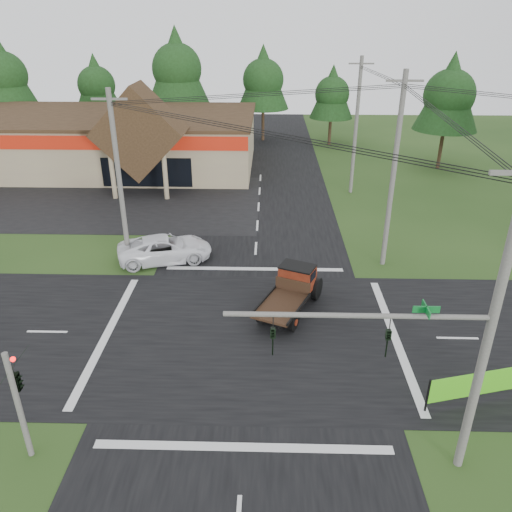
{
  "coord_description": "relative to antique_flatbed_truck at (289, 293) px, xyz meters",
  "views": [
    {
      "loc": [
        0.83,
        -20.14,
        14.06
      ],
      "look_at": [
        0.16,
        4.33,
        2.2
      ],
      "focal_mm": 35.0,
      "sensor_mm": 36.0,
      "label": 1
    }
  ],
  "objects": [
    {
      "name": "traffic_signal_mast",
      "position": [
        3.87,
        -9.77,
        3.31
      ],
      "size": [
        8.12,
        0.24,
        7.0
      ],
      "color": "#595651",
      "rests_on": "ground"
    },
    {
      "name": "tree_row_d",
      "position": [
        -1.95,
        39.73,
        6.27
      ],
      "size": [
        6.16,
        6.16,
        11.11
      ],
      "color": "#332316",
      "rests_on": "ground"
    },
    {
      "name": "utility_pole_ne",
      "position": [
        6.05,
        5.73,
        4.78
      ],
      "size": [
        2.0,
        0.3,
        11.5
      ],
      "color": "#595651",
      "rests_on": "ground"
    },
    {
      "name": "ground",
      "position": [
        -1.95,
        -2.27,
        -1.11
      ],
      "size": [
        120.0,
        120.0,
        0.0
      ],
      "primitive_type": "plane",
      "color": "#233F16",
      "rests_on": "ground"
    },
    {
      "name": "cvs_building",
      "position": [
        -17.65,
        27.3,
        1.67
      ],
      "size": [
        30.4,
        18.2,
        9.19
      ],
      "color": "tan",
      "rests_on": "ground"
    },
    {
      "name": "tree_side_ne",
      "position": [
        16.05,
        27.73,
        6.27
      ],
      "size": [
        6.16,
        6.16,
        11.11
      ],
      "color": "#332316",
      "rests_on": "ground"
    },
    {
      "name": "tree_row_a",
      "position": [
        -31.95,
        37.73,
        6.94
      ],
      "size": [
        6.72,
        6.72,
        12.12
      ],
      "color": "#332316",
      "rests_on": "ground"
    },
    {
      "name": "white_pickup",
      "position": [
        -7.62,
        5.84,
        -0.3
      ],
      "size": [
        6.32,
        4.15,
        1.62
      ],
      "primitive_type": "imported",
      "rotation": [
        0.0,
        0.0,
        1.84
      ],
      "color": "white",
      "rests_on": "ground"
    },
    {
      "name": "tree_row_b",
      "position": [
        -21.95,
        39.73,
        5.59
      ],
      "size": [
        5.6,
        5.6,
        10.1
      ],
      "color": "#332316",
      "rests_on": "ground"
    },
    {
      "name": "road_ns",
      "position": [
        -1.95,
        -2.27,
        -1.1
      ],
      "size": [
        12.0,
        120.0,
        0.02
      ],
      "primitive_type": "cube",
      "color": "black",
      "rests_on": "ground"
    },
    {
      "name": "utility_pole_nw",
      "position": [
        -9.95,
        5.73,
        4.28
      ],
      "size": [
        2.0,
        0.3,
        10.5
      ],
      "color": "#595651",
      "rests_on": "ground"
    },
    {
      "name": "tree_row_c",
      "position": [
        -11.95,
        38.73,
        7.61
      ],
      "size": [
        7.28,
        7.28,
        13.13
      ],
      "color": "#332316",
      "rests_on": "ground"
    },
    {
      "name": "tree_row_e",
      "position": [
        6.05,
        37.73,
        4.92
      ],
      "size": [
        5.04,
        5.04,
        9.09
      ],
      "color": "#332316",
      "rests_on": "ground"
    },
    {
      "name": "roadside_banner",
      "position": [
        7.26,
        -6.68,
        -0.33
      ],
      "size": [
        4.43,
        1.28,
        1.55
      ],
      "primitive_type": null,
      "rotation": [
        0.0,
        0.0,
        0.26
      ],
      "color": "#4ABC19",
      "rests_on": "ground"
    },
    {
      "name": "antique_flatbed_truck",
      "position": [
        0.0,
        0.0,
        0.0
      ],
      "size": [
        3.99,
        5.68,
        2.22
      ],
      "primitive_type": null,
      "rotation": [
        0.0,
        0.0,
        -0.41
      ],
      "color": "#52170B",
      "rests_on": "ground"
    },
    {
      "name": "traffic_signal_corner",
      "position": [
        -9.45,
        -9.6,
        2.41
      ],
      "size": [
        0.53,
        2.48,
        4.4
      ],
      "color": "#595651",
      "rests_on": "ground"
    },
    {
      "name": "parking_apron",
      "position": [
        -15.95,
        16.73,
        -1.1
      ],
      "size": [
        28.0,
        14.0,
        0.02
      ],
      "primitive_type": "cube",
      "color": "black",
      "rests_on": "ground"
    },
    {
      "name": "utility_pole_nr",
      "position": [
        5.55,
        -9.77,
        4.53
      ],
      "size": [
        2.0,
        0.3,
        11.0
      ],
      "color": "#595651",
      "rests_on": "ground"
    },
    {
      "name": "utility_pole_n",
      "position": [
        6.05,
        19.73,
        4.63
      ],
      "size": [
        2.0,
        0.3,
        11.2
      ],
      "color": "#595651",
      "rests_on": "ground"
    },
    {
      "name": "road_ew",
      "position": [
        -1.95,
        -2.27,
        -1.1
      ],
      "size": [
        120.0,
        12.0,
        0.02
      ],
      "primitive_type": "cube",
      "color": "black",
      "rests_on": "ground"
    }
  ]
}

